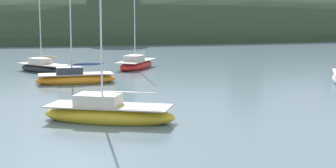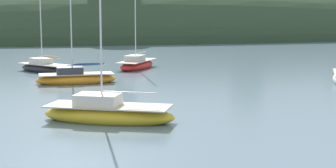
{
  "view_description": "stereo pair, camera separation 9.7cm",
  "coord_description": "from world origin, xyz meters",
  "views": [
    {
      "loc": [
        -7.81,
        -7.5,
        5.22
      ],
      "look_at": [
        0.0,
        20.0,
        1.2
      ],
      "focal_mm": 55.73,
      "sensor_mm": 36.0,
      "label": 1
    },
    {
      "loc": [
        -7.72,
        -7.53,
        5.22
      ],
      "look_at": [
        0.0,
        20.0,
        1.2
      ],
      "focal_mm": 55.73,
      "sensor_mm": 36.0,
      "label": 2
    }
  ],
  "objects": [
    {
      "name": "sailboat_cream_ketch",
      "position": [
        2.3,
        38.81,
        0.38
      ],
      "size": [
        5.09,
        6.22,
        9.0
      ],
      "color": "red",
      "rests_on": "ground"
    },
    {
      "name": "sailboat_navy_dinghy",
      "position": [
        -4.03,
        30.47,
        0.36
      ],
      "size": [
        5.83,
        2.04,
        6.99
      ],
      "color": "orange",
      "rests_on": "ground"
    },
    {
      "name": "sailboat_teal_outer",
      "position": [
        -3.92,
        16.69,
        0.39
      ],
      "size": [
        6.72,
        4.91,
        8.98
      ],
      "color": "gold",
      "rests_on": "ground"
    },
    {
      "name": "sailboat_white_near",
      "position": [
        -5.95,
        38.52,
        0.36
      ],
      "size": [
        4.89,
        5.63,
        6.88
      ],
      "color": "#232328",
      "rests_on": "ground"
    },
    {
      "name": "far_shoreline_hill",
      "position": [
        25.03,
        87.77,
        0.13
      ],
      "size": [
        150.0,
        36.0,
        24.66
      ],
      "color": "#2D422B",
      "rests_on": "ground"
    }
  ]
}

